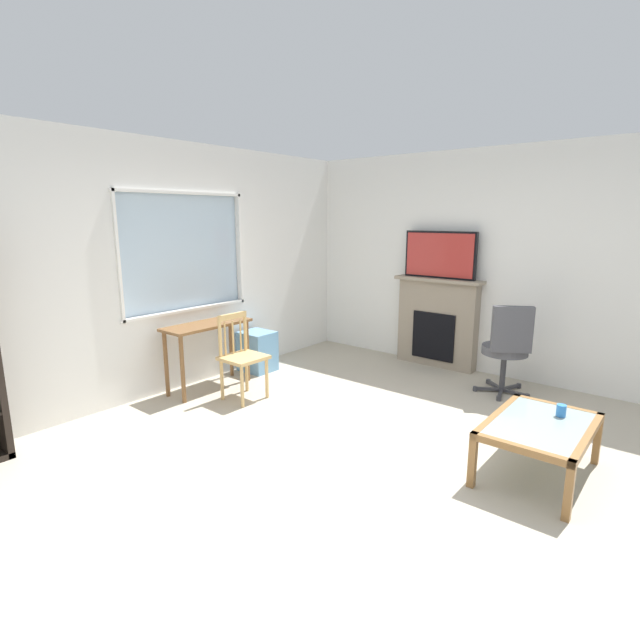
{
  "coord_description": "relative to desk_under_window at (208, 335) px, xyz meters",
  "views": [
    {
      "loc": [
        -2.95,
        -1.96,
        1.88
      ],
      "look_at": [
        0.39,
        0.75,
        0.96
      ],
      "focal_mm": 27.0,
      "sensor_mm": 36.0,
      "label": 1
    }
  ],
  "objects": [
    {
      "name": "ground",
      "position": [
        -0.25,
        -2.24,
        -0.62
      ],
      "size": [
        6.47,
        6.17,
        0.02
      ],
      "primitive_type": "cube",
      "color": "#B2A893"
    },
    {
      "name": "wall_back_with_window",
      "position": [
        -0.28,
        0.35,
        0.71
      ],
      "size": [
        5.47,
        0.15,
        2.67
      ],
      "color": "white",
      "rests_on": "ground"
    },
    {
      "name": "wall_right",
      "position": [
        2.54,
        -2.24,
        0.73
      ],
      "size": [
        0.12,
        5.37,
        2.67
      ],
      "primitive_type": "cube",
      "color": "white",
      "rests_on": "ground"
    },
    {
      "name": "desk_under_window",
      "position": [
        0.0,
        0.0,
        0.0
      ],
      "size": [
        0.99,
        0.39,
        0.74
      ],
      "color": "brown",
      "rests_on": "ground"
    },
    {
      "name": "wooden_chair",
      "position": [
        0.03,
        -0.51,
        -0.14
      ],
      "size": [
        0.43,
        0.41,
        0.9
      ],
      "color": "tan",
      "rests_on": "ground"
    },
    {
      "name": "plastic_drawer_unit",
      "position": [
        0.78,
        0.05,
        -0.36
      ],
      "size": [
        0.35,
        0.4,
        0.49
      ],
      "primitive_type": "cube",
      "color": "#72ADDB",
      "rests_on": "ground"
    },
    {
      "name": "fireplace",
      "position": [
        2.39,
        -1.58,
        -0.04
      ],
      "size": [
        0.26,
        1.13,
        1.14
      ],
      "color": "gray",
      "rests_on": "ground"
    },
    {
      "name": "tv",
      "position": [
        2.37,
        -1.58,
        0.82
      ],
      "size": [
        0.06,
        0.93,
        0.58
      ],
      "color": "black",
      "rests_on": "fireplace"
    },
    {
      "name": "office_chair",
      "position": [
        1.86,
        -2.64,
        -0.05
      ],
      "size": [
        0.61,
        0.57,
        1.0
      ],
      "color": "#4C4C51",
      "rests_on": "ground"
    },
    {
      "name": "coffee_table",
      "position": [
        0.36,
        -3.38,
        -0.25
      ],
      "size": [
        0.98,
        0.67,
        0.41
      ],
      "color": "#8C9E99",
      "rests_on": "ground"
    },
    {
      "name": "sippy_cup",
      "position": [
        0.58,
        -3.47,
        -0.15
      ],
      "size": [
        0.07,
        0.07,
        0.09
      ],
      "primitive_type": "cylinder",
      "color": "#337FD6",
      "rests_on": "coffee_table"
    }
  ]
}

